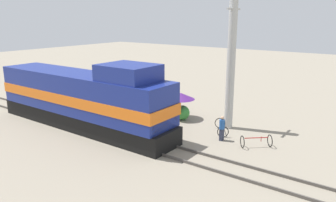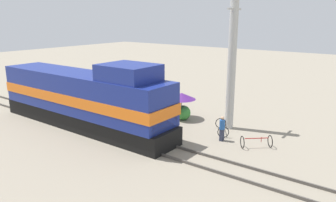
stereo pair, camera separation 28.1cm
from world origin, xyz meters
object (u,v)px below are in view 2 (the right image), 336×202
vendor_umbrella (182,96)px  person_bystander (222,128)px  bicycle (222,127)px  billboard_sign (146,79)px  bicycle_spare (256,142)px  utility_pole (232,62)px  locomotive (86,99)px

vendor_umbrella → person_bystander: (-2.29, -4.64, -0.91)m
person_bystander → bicycle: person_bystander is taller
person_bystander → billboard_sign: bearing=70.6°
vendor_umbrella → bicycle_spare: vendor_umbrella is taller
bicycle → vendor_umbrella: bearing=132.7°
billboard_sign → bicycle: bearing=-102.6°
utility_pole → bicycle: (-1.20, -0.09, -4.21)m
locomotive → bicycle_spare: locomotive is taller
billboard_sign → bicycle: billboard_sign is taller
locomotive → vendor_umbrella: size_ratio=7.16×
utility_pole → bicycle_spare: 5.60m
person_bystander → vendor_umbrella: bearing=63.7°
person_bystander → bicycle: bearing=27.3°
utility_pole → locomotive: bearing=126.3°
vendor_umbrella → bicycle_spare: bearing=-107.0°
locomotive → bicycle: size_ratio=7.71×
bicycle → bicycle_spare: bicycle is taller
vendor_umbrella → bicycle: size_ratio=1.08×
vendor_umbrella → bicycle_spare: size_ratio=1.18×
locomotive → billboard_sign: size_ratio=4.72×
locomotive → person_bystander: (3.38, -8.72, -1.22)m
billboard_sign → bicycle_spare: 11.56m
locomotive → person_bystander: 9.43m
vendor_umbrella → bicycle: vendor_umbrella is taller
locomotive → person_bystander: size_ratio=9.55×
utility_pole → billboard_sign: (0.63, 8.07, -2.13)m
utility_pole → bicycle: size_ratio=4.64×
utility_pole → vendor_umbrella: size_ratio=4.30×
vendor_umbrella → billboard_sign: bearing=79.0°
person_bystander → bicycle_spare: (0.22, -2.17, -0.47)m
billboard_sign → person_bystander: size_ratio=2.03×
billboard_sign → bicycle: size_ratio=1.63×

